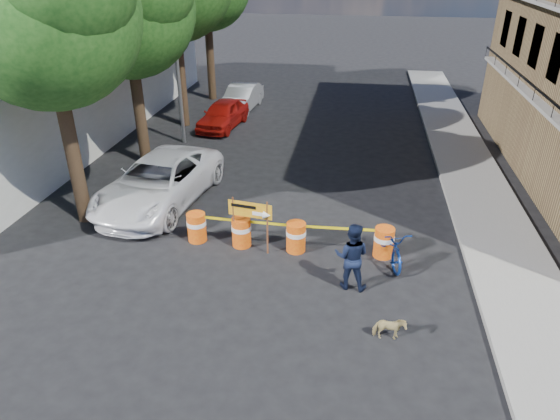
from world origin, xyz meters
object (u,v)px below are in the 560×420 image
(suv_white, at_px, (159,182))
(sedan_red, at_px, (223,114))
(barrel_far_left, at_px, (197,227))
(detour_sign, at_px, (255,215))
(barrel_mid_left, at_px, (241,231))
(barrel_mid_right, at_px, (296,236))
(sedan_silver, at_px, (242,98))
(dog, at_px, (389,329))
(pedestrian, at_px, (352,256))
(barrel_far_right, at_px, (384,242))
(bicycle, at_px, (392,227))

(suv_white, distance_m, sedan_red, 8.42)
(barrel_far_left, height_order, detour_sign, detour_sign)
(barrel_far_left, bearing_deg, sedan_red, 100.66)
(barrel_mid_left, bearing_deg, sedan_red, 107.59)
(barrel_far_left, relative_size, barrel_mid_right, 1.00)
(barrel_far_left, xyz_separation_m, sedan_silver, (-1.77, 13.70, 0.20))
(barrel_mid_right, xyz_separation_m, dog, (2.55, -3.40, -0.17))
(barrel_far_left, bearing_deg, sedan_silver, 97.38)
(dog, bearing_deg, detour_sign, 43.96)
(barrel_mid_left, xyz_separation_m, sedan_red, (-3.38, 10.67, 0.19))
(dog, xyz_separation_m, suv_white, (-7.56, 5.69, 0.50))
(barrel_far_left, distance_m, pedestrian, 4.92)
(barrel_mid_right, xyz_separation_m, sedan_silver, (-4.78, 13.80, 0.20))
(barrel_far_right, relative_size, sedan_silver, 0.22)
(pedestrian, xyz_separation_m, sedan_red, (-6.62, 12.22, -0.26))
(dog, bearing_deg, pedestrian, 20.89)
(barrel_far_left, relative_size, barrel_far_right, 1.00)
(barrel_far_left, xyz_separation_m, barrel_mid_left, (1.39, -0.07, 0.00))
(sedan_red, bearing_deg, detour_sign, -62.99)
(barrel_mid_left, relative_size, detour_sign, 0.54)
(barrel_mid_right, distance_m, detour_sign, 1.38)
(barrel_mid_left, height_order, pedestrian, pedestrian)
(barrel_far_left, distance_m, bicycle, 5.71)
(barrel_mid_left, distance_m, barrel_far_right, 4.13)
(barrel_mid_right, height_order, barrel_far_right, same)
(dog, bearing_deg, sedan_red, 22.67)
(barrel_far_right, xyz_separation_m, sedan_silver, (-7.29, 13.69, 0.20))
(sedan_red, bearing_deg, bicycle, -46.98)
(barrel_far_right, height_order, sedan_red, sedan_red)
(barrel_mid_left, distance_m, sedan_silver, 14.12)
(detour_sign, bearing_deg, sedan_silver, 112.79)
(barrel_far_left, distance_m, barrel_far_right, 5.51)
(dog, distance_m, sedan_silver, 18.70)
(bicycle, distance_m, sedan_red, 13.23)
(barrel_far_right, relative_size, dog, 1.26)
(barrel_mid_right, relative_size, detour_sign, 0.54)
(barrel_far_right, relative_size, sedan_red, 0.23)
(barrel_far_right, relative_size, bicycle, 0.42)
(barrel_far_left, relative_size, barrel_mid_left, 1.00)
(barrel_mid_left, bearing_deg, suv_white, 146.32)
(sedan_silver, bearing_deg, barrel_far_left, -78.24)
(sedan_red, bearing_deg, suv_white, -82.46)
(barrel_mid_left, xyz_separation_m, dog, (4.17, -3.43, -0.17))
(barrel_mid_left, xyz_separation_m, barrel_mid_right, (1.62, -0.03, 0.00))
(detour_sign, height_order, suv_white, detour_sign)
(barrel_mid_right, relative_size, sedan_red, 0.23)
(sedan_silver, bearing_deg, barrel_mid_left, -72.68)
(barrel_mid_right, relative_size, suv_white, 0.16)
(barrel_far_left, bearing_deg, pedestrian, -19.20)
(barrel_far_left, height_order, pedestrian, pedestrian)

